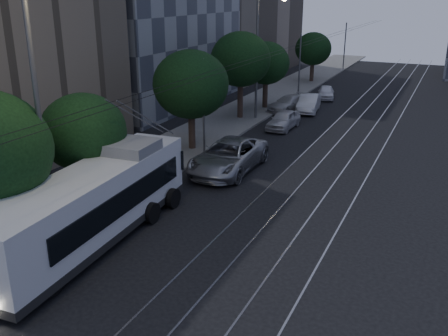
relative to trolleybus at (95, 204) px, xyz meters
name	(u,v)px	position (x,y,z in m)	size (l,w,h in m)	color
ground	(208,239)	(4.10, 2.03, -1.63)	(120.00, 120.00, 0.00)	black
sidewalk	(236,116)	(-3.40, 22.03, -1.55)	(5.00, 90.00, 0.15)	slate
tram_rails	(360,131)	(6.60, 22.03, -1.62)	(4.52, 90.00, 0.02)	#97969F
overhead_wires	(266,77)	(-0.87, 22.03, 1.84)	(2.23, 90.00, 6.00)	black
trolleybus	(95,204)	(0.00, 0.00, 0.00)	(3.20, 11.90, 5.63)	silver
pickup_silver	(229,156)	(1.39, 10.03, -0.75)	(2.93, 6.35, 1.77)	#9EA1A6
car_white_a	(284,120)	(1.26, 20.27, -0.94)	(1.62, 4.03, 1.37)	#BDBCC1
car_white_b	(289,103)	(-0.20, 26.03, -0.96)	(1.87, 4.60, 1.33)	#B3B3B8
car_white_c	(309,103)	(1.40, 26.53, -0.89)	(1.56, 4.46, 1.47)	silver
car_white_d	(326,92)	(1.40, 32.53, -1.00)	(1.48, 3.67, 1.25)	white
tree_1	(83,132)	(-2.40, 2.48, 2.10)	(3.91, 3.91, 5.51)	#32251C
tree_2	(191,85)	(-2.40, 12.65, 2.64)	(4.76, 4.76, 6.43)	#32251C
tree_3	(241,59)	(-2.90, 21.68, 3.12)	(4.73, 4.73, 6.89)	#32251C
tree_4	(266,63)	(-2.40, 26.03, 2.32)	(4.03, 4.03, 5.79)	#32251C
tree_5	(313,49)	(-2.40, 41.05, 2.07)	(4.01, 4.01, 5.53)	#32251C
streetlamp_near	(44,83)	(-0.74, -1.21, 5.04)	(2.67, 0.44, 11.19)	#565658
streetlamp_far	(262,45)	(-1.29, 22.05, 4.27)	(2.37, 0.44, 9.78)	#565658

